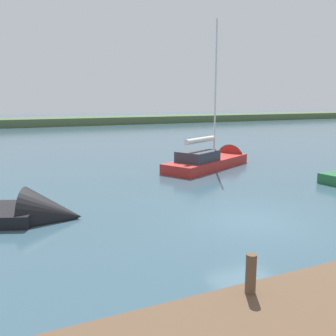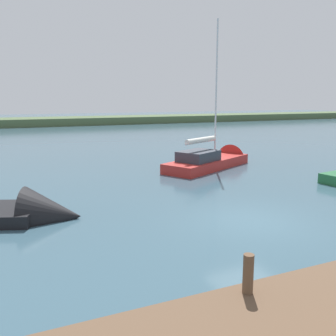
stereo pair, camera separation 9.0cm
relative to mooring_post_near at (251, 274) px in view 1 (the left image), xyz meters
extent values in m
plane|color=#385666|center=(-3.80, -4.96, -1.01)|extent=(200.00, 200.00, 0.00)
cube|color=#4C603D|center=(-3.80, -57.49, -1.01)|extent=(180.00, 8.00, 2.40)
cylinder|color=brown|center=(0.00, 0.00, 0.00)|extent=(0.20, 0.20, 0.77)
cube|color=#B22823|center=(-7.44, -14.28, -0.88)|extent=(6.90, 4.95, 0.92)
cone|color=#B22823|center=(-10.88, -16.05, -0.88)|extent=(2.68, 2.77, 2.13)
cube|color=#333842|center=(-6.51, -13.80, -0.12)|extent=(2.92, 2.64, 0.60)
cylinder|color=silver|center=(-8.17, -14.65, 3.75)|extent=(0.10, 0.10, 8.35)
cylinder|color=silver|center=(-6.74, -13.92, 0.68)|extent=(2.89, 1.54, 0.08)
cylinder|color=silver|center=(-6.74, -13.92, 0.80)|extent=(2.71, 1.60, 0.31)
cone|color=black|center=(2.60, -7.96, -0.92)|extent=(2.63, 2.76, 2.20)
camera|label=1|loc=(4.07, 5.20, 3.23)|focal=39.35mm
camera|label=2|loc=(3.99, 5.23, 3.23)|focal=39.35mm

